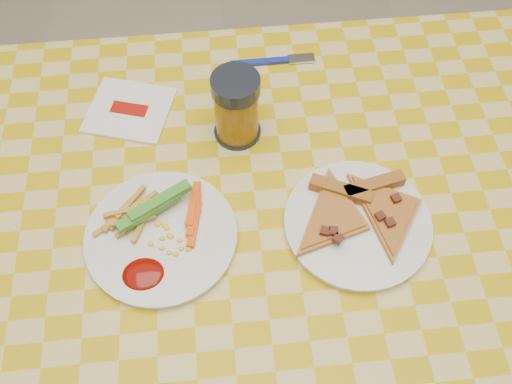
% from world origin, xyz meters
% --- Properties ---
extents(ground, '(8.00, 8.00, 0.00)m').
position_xyz_m(ground, '(0.00, 0.00, 0.00)').
color(ground, beige).
rests_on(ground, ground).
extents(table, '(1.28, 0.88, 0.76)m').
position_xyz_m(table, '(0.00, 0.00, 0.68)').
color(table, silver).
rests_on(table, ground).
extents(plate_left, '(0.23, 0.23, 0.01)m').
position_xyz_m(plate_left, '(-0.15, -0.00, 0.76)').
color(plate_left, white).
rests_on(plate_left, table).
extents(plate_right, '(0.29, 0.29, 0.01)m').
position_xyz_m(plate_right, '(0.15, -0.01, 0.76)').
color(plate_right, white).
rests_on(plate_right, table).
extents(fries_veggies, '(0.18, 0.17, 0.04)m').
position_xyz_m(fries_veggies, '(-0.15, 0.01, 0.78)').
color(fries_veggies, gold).
rests_on(fries_veggies, plate_left).
extents(pizza_slices, '(0.26, 0.22, 0.02)m').
position_xyz_m(pizza_slices, '(0.15, 0.01, 0.78)').
color(pizza_slices, '#C8823D').
rests_on(pizza_slices, plate_right).
extents(drink_glass, '(0.08, 0.08, 0.13)m').
position_xyz_m(drink_glass, '(-0.02, 0.19, 0.82)').
color(drink_glass, black).
rests_on(drink_glass, table).
extents(napkin, '(0.17, 0.16, 0.01)m').
position_xyz_m(napkin, '(-0.20, 0.25, 0.76)').
color(napkin, white).
rests_on(napkin, table).
extents(fork, '(0.15, 0.02, 0.01)m').
position_xyz_m(fork, '(0.06, 0.34, 0.76)').
color(fork, navy).
rests_on(fork, table).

